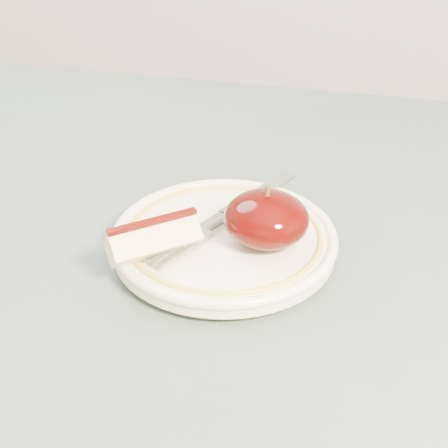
% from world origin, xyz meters
% --- Properties ---
extents(table, '(0.90, 0.90, 0.75)m').
position_xyz_m(table, '(0.00, 0.00, 0.66)').
color(table, brown).
rests_on(table, ground).
extents(plate, '(0.18, 0.18, 0.02)m').
position_xyz_m(plate, '(0.07, 0.05, 0.76)').
color(plate, '#F0E6C9').
rests_on(plate, table).
extents(apple_half, '(0.07, 0.06, 0.05)m').
position_xyz_m(apple_half, '(0.10, 0.05, 0.79)').
color(apple_half, black).
rests_on(apple_half, plate).
extents(apple_wedge, '(0.07, 0.07, 0.03)m').
position_xyz_m(apple_wedge, '(0.03, 0.00, 0.78)').
color(apple_wedge, beige).
rests_on(apple_wedge, plate).
extents(fork, '(0.10, 0.17, 0.00)m').
position_xyz_m(fork, '(0.06, 0.07, 0.77)').
color(fork, gray).
rests_on(fork, plate).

